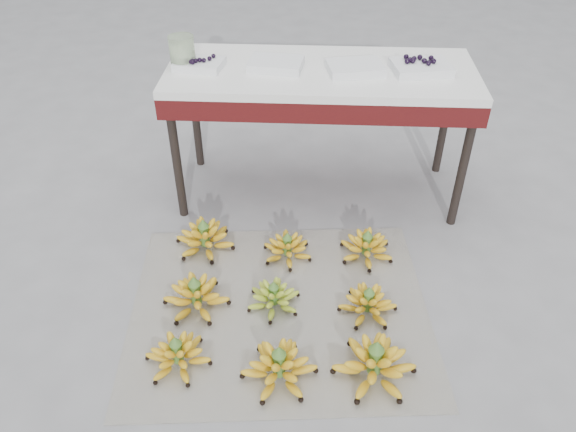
{
  "coord_description": "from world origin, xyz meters",
  "views": [
    {
      "loc": [
        0.04,
        -1.64,
        1.77
      ],
      "look_at": [
        -0.06,
        0.34,
        0.25
      ],
      "focal_mm": 35.0,
      "sensor_mm": 36.0,
      "label": 1
    }
  ],
  "objects_px": {
    "newspaper_mat": "(280,309)",
    "bunch_front_center": "(279,367)",
    "vendor_table": "(321,85)",
    "bunch_back_left": "(205,238)",
    "tray_far_left": "(199,64)",
    "bunch_back_right": "(366,247)",
    "tray_left": "(276,64)",
    "bunch_front_left": "(178,355)",
    "tray_far_right": "(421,67)",
    "glass_jar": "(182,52)",
    "bunch_back_center": "(287,248)",
    "bunch_mid_right": "(368,304)",
    "tray_right": "(355,68)",
    "bunch_mid_left": "(196,296)",
    "bunch_mid_center": "(274,297)",
    "bunch_front_right": "(374,364)"
  },
  "relations": [
    {
      "from": "bunch_back_right",
      "to": "tray_left",
      "type": "bearing_deg",
      "value": 122.04
    },
    {
      "from": "newspaper_mat",
      "to": "bunch_front_center",
      "type": "bearing_deg",
      "value": -86.52
    },
    {
      "from": "bunch_front_left",
      "to": "bunch_back_left",
      "type": "bearing_deg",
      "value": 109.53
    },
    {
      "from": "vendor_table",
      "to": "tray_left",
      "type": "distance_m",
      "value": 0.24
    },
    {
      "from": "newspaper_mat",
      "to": "bunch_back_center",
      "type": "distance_m",
      "value": 0.34
    },
    {
      "from": "bunch_back_right",
      "to": "glass_jar",
      "type": "distance_m",
      "value": 1.25
    },
    {
      "from": "bunch_front_center",
      "to": "bunch_back_right",
      "type": "height_order",
      "value": "bunch_front_center"
    },
    {
      "from": "bunch_mid_right",
      "to": "glass_jar",
      "type": "bearing_deg",
      "value": 142.91
    },
    {
      "from": "bunch_mid_right",
      "to": "tray_right",
      "type": "height_order",
      "value": "tray_right"
    },
    {
      "from": "bunch_front_center",
      "to": "bunch_mid_right",
      "type": "height_order",
      "value": "bunch_front_center"
    },
    {
      "from": "bunch_back_center",
      "to": "vendor_table",
      "type": "xyz_separation_m",
      "value": [
        0.13,
        0.55,
        0.57
      ]
    },
    {
      "from": "bunch_front_right",
      "to": "bunch_mid_left",
      "type": "height_order",
      "value": "bunch_front_right"
    },
    {
      "from": "vendor_table",
      "to": "tray_right",
      "type": "height_order",
      "value": "tray_right"
    },
    {
      "from": "bunch_mid_center",
      "to": "bunch_back_right",
      "type": "relative_size",
      "value": 0.88
    },
    {
      "from": "bunch_front_left",
      "to": "tray_far_left",
      "type": "relative_size",
      "value": 1.3
    },
    {
      "from": "bunch_mid_center",
      "to": "bunch_back_left",
      "type": "distance_m",
      "value": 0.5
    },
    {
      "from": "bunch_front_left",
      "to": "bunch_back_right",
      "type": "xyz_separation_m",
      "value": [
        0.75,
        0.66,
        0.0
      ]
    },
    {
      "from": "bunch_back_left",
      "to": "tray_far_left",
      "type": "relative_size",
      "value": 1.5
    },
    {
      "from": "bunch_mid_center",
      "to": "bunch_mid_right",
      "type": "distance_m",
      "value": 0.4
    },
    {
      "from": "vendor_table",
      "to": "tray_far_left",
      "type": "relative_size",
      "value": 6.04
    },
    {
      "from": "vendor_table",
      "to": "bunch_back_left",
      "type": "bearing_deg",
      "value": -135.93
    },
    {
      "from": "bunch_front_center",
      "to": "tray_far_right",
      "type": "xyz_separation_m",
      "value": [
        0.59,
        1.22,
        0.66
      ]
    },
    {
      "from": "vendor_table",
      "to": "tray_right",
      "type": "xyz_separation_m",
      "value": [
        0.16,
        -0.03,
        0.1
      ]
    },
    {
      "from": "bunch_front_left",
      "to": "tray_right",
      "type": "height_order",
      "value": "tray_right"
    },
    {
      "from": "bunch_front_center",
      "to": "glass_jar",
      "type": "xyz_separation_m",
      "value": [
        -0.53,
        1.21,
        0.72
      ]
    },
    {
      "from": "bunch_mid_left",
      "to": "tray_far_left",
      "type": "xyz_separation_m",
      "value": [
        -0.08,
        0.87,
        0.66
      ]
    },
    {
      "from": "vendor_table",
      "to": "bunch_back_right",
      "type": "bearing_deg",
      "value": -65.94
    },
    {
      "from": "newspaper_mat",
      "to": "glass_jar",
      "type": "relative_size",
      "value": 8.35
    },
    {
      "from": "bunch_front_left",
      "to": "bunch_mid_center",
      "type": "relative_size",
      "value": 1.24
    },
    {
      "from": "newspaper_mat",
      "to": "bunch_back_left",
      "type": "bearing_deg",
      "value": 135.22
    },
    {
      "from": "bunch_front_center",
      "to": "tray_right",
      "type": "bearing_deg",
      "value": 77.07
    },
    {
      "from": "bunch_mid_right",
      "to": "tray_left",
      "type": "distance_m",
      "value": 1.19
    },
    {
      "from": "bunch_mid_center",
      "to": "bunch_back_left",
      "type": "height_order",
      "value": "bunch_back_left"
    },
    {
      "from": "bunch_front_left",
      "to": "tray_left",
      "type": "height_order",
      "value": "tray_left"
    },
    {
      "from": "bunch_back_left",
      "to": "bunch_back_right",
      "type": "height_order",
      "value": "bunch_back_left"
    },
    {
      "from": "bunch_front_left",
      "to": "tray_far_right",
      "type": "distance_m",
      "value": 1.67
    },
    {
      "from": "newspaper_mat",
      "to": "bunch_mid_left",
      "type": "height_order",
      "value": "bunch_mid_left"
    },
    {
      "from": "bunch_front_right",
      "to": "bunch_back_left",
      "type": "distance_m",
      "value": 1.02
    },
    {
      "from": "bunch_mid_left",
      "to": "bunch_back_right",
      "type": "bearing_deg",
      "value": 40.13
    },
    {
      "from": "bunch_back_left",
      "to": "bunch_front_center",
      "type": "bearing_deg",
      "value": -38.36
    },
    {
      "from": "bunch_back_center",
      "to": "tray_far_left",
      "type": "xyz_separation_m",
      "value": [
        -0.45,
        0.53,
        0.67
      ]
    },
    {
      "from": "tray_far_left",
      "to": "tray_far_right",
      "type": "distance_m",
      "value": 1.04
    },
    {
      "from": "newspaper_mat",
      "to": "bunch_back_center",
      "type": "bearing_deg",
      "value": 87.41
    },
    {
      "from": "bunch_front_left",
      "to": "bunch_front_center",
      "type": "xyz_separation_m",
      "value": [
        0.39,
        -0.04,
        0.01
      ]
    },
    {
      "from": "bunch_front_left",
      "to": "bunch_mid_left",
      "type": "bearing_deg",
      "value": 105.59
    },
    {
      "from": "bunch_front_right",
      "to": "bunch_back_left",
      "type": "height_order",
      "value": "bunch_front_right"
    },
    {
      "from": "tray_far_right",
      "to": "bunch_mid_center",
      "type": "bearing_deg",
      "value": -126.46
    },
    {
      "from": "tray_far_left",
      "to": "glass_jar",
      "type": "xyz_separation_m",
      "value": [
        -0.07,
        0.0,
        0.05
      ]
    },
    {
      "from": "tray_left",
      "to": "bunch_front_center",
      "type": "bearing_deg",
      "value": -85.86
    },
    {
      "from": "bunch_back_left",
      "to": "tray_far_left",
      "type": "height_order",
      "value": "tray_far_left"
    }
  ]
}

